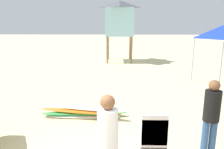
# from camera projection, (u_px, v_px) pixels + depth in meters

# --- Properties ---
(stacked_plastic_chairs) EXTENTS (0.48, 0.48, 1.11)m
(stacked_plastic_chairs) POSITION_uv_depth(u_px,v_px,m) (153.00, 135.00, 4.33)
(stacked_plastic_chairs) COLOR white
(stacked_plastic_chairs) RESTS_ON ground
(surfboard_pile) EXTENTS (2.58, 0.72, 0.32)m
(surfboard_pile) POSITION_uv_depth(u_px,v_px,m) (83.00, 112.00, 6.61)
(surfboard_pile) COLOR white
(surfboard_pile) RESTS_ON ground
(lifeguard_near_right) EXTENTS (0.32, 0.32, 1.71)m
(lifeguard_near_right) POSITION_uv_depth(u_px,v_px,m) (108.00, 140.00, 3.51)
(lifeguard_near_right) COLOR red
(lifeguard_near_right) RESTS_ON ground
(lifeguard_far_right) EXTENTS (0.32, 0.32, 1.65)m
(lifeguard_far_right) POSITION_uv_depth(u_px,v_px,m) (211.00, 114.00, 4.57)
(lifeguard_far_right) COLOR #33598C
(lifeguard_far_right) RESTS_ON ground
(lifeguard_tower) EXTENTS (1.98, 1.98, 3.97)m
(lifeguard_tower) POSITION_uv_depth(u_px,v_px,m) (119.00, 18.00, 14.89)
(lifeguard_tower) COLOR olive
(lifeguard_tower) RESTS_ON ground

